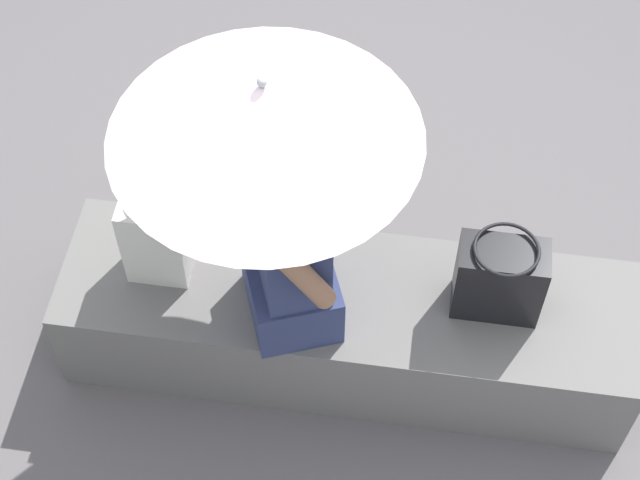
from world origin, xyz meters
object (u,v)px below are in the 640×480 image
at_px(handbag_black, 500,278).
at_px(person_seated, 290,241).
at_px(tote_bag_canvas, 157,234).
at_px(parasol, 264,112).

bearing_deg(handbag_black, person_seated, 9.63).
relative_size(person_seated, tote_bag_canvas, 2.43).
bearing_deg(person_seated, tote_bag_canvas, -13.47).
height_order(person_seated, tote_bag_canvas, person_seated).
height_order(parasol, tote_bag_canvas, parasol).
relative_size(parasol, handbag_black, 3.22).
bearing_deg(person_seated, handbag_black, -170.37).
bearing_deg(tote_bag_canvas, handbag_black, -179.96).
height_order(handbag_black, tote_bag_canvas, tote_bag_canvas).
height_order(person_seated, handbag_black, person_seated).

